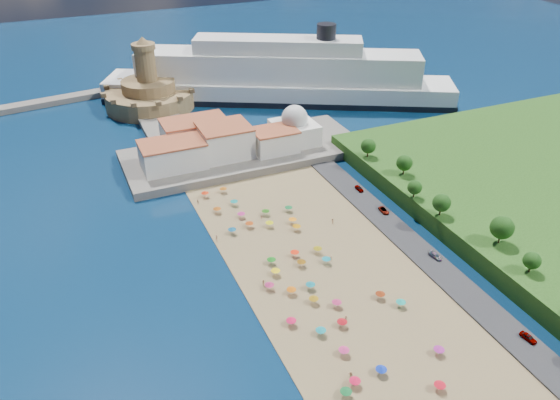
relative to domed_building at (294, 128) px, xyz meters
name	(u,v)px	position (x,y,z in m)	size (l,w,h in m)	color
ground	(303,272)	(-30.00, -71.00, -8.97)	(700.00, 700.00, 0.00)	#071938
terrace	(244,152)	(-20.00, 2.00, -7.47)	(90.00, 36.00, 3.00)	#59544C
jetty	(166,129)	(-42.00, 37.00, -7.77)	(18.00, 70.00, 2.40)	#59544C
waterfront_buildings	(210,142)	(-33.05, 2.64, -1.10)	(57.00, 29.00, 11.00)	silver
domed_building	(294,128)	(0.00, 0.00, 0.00)	(16.00, 16.00, 15.00)	silver
fortress	(149,94)	(-42.00, 67.00, -2.29)	(40.00, 40.00, 32.40)	olive
cruise_ship	(278,78)	(16.02, 52.96, 1.63)	(156.56, 96.89, 35.81)	black
beach_parasols	(317,291)	(-31.28, -81.72, -6.83)	(31.21, 116.15, 2.20)	gray
beachgoers	(285,271)	(-35.07, -70.10, -7.83)	(37.34, 103.67, 1.89)	tan
parked_cars	(418,240)	(6.00, -72.40, -7.63)	(2.40, 79.39, 1.38)	gray
hillside_trees	(465,212)	(17.95, -76.54, 1.18)	(12.17, 105.64, 8.20)	#382314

